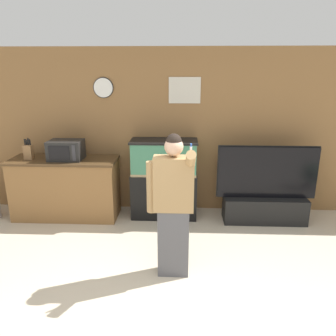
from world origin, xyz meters
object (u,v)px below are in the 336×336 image
counter_island (66,188)px  knife_block (28,151)px  person_standing (173,205)px  aquarium_on_stand (164,179)px  microwave (66,150)px  tv_on_stand (265,200)px

counter_island → knife_block: 0.79m
person_standing → aquarium_on_stand: bearing=96.6°
aquarium_on_stand → knife_block: bearing=-176.7°
microwave → knife_block: knife_block is taller
microwave → person_standing: 2.22m
tv_on_stand → knife_block: bearing=179.6°
counter_island → aquarium_on_stand: bearing=3.6°
aquarium_on_stand → person_standing: person_standing is taller
tv_on_stand → person_standing: (-1.38, -1.42, 0.51)m
person_standing → microwave: bearing=138.9°
microwave → person_standing: bearing=-41.1°
counter_island → tv_on_stand: size_ratio=1.10×
knife_block → person_standing: person_standing is taller
microwave → aquarium_on_stand: size_ratio=0.40×
counter_island → aquarium_on_stand: aquarium_on_stand is taller
knife_block → aquarium_on_stand: bearing=3.3°
counter_island → microwave: bearing=-11.7°
aquarium_on_stand → counter_island: bearing=-176.4°
knife_block → person_standing: (2.24, -1.44, -0.21)m
person_standing → counter_island: bearing=139.7°
counter_island → knife_block: size_ratio=5.01×
aquarium_on_stand → tv_on_stand: bearing=-5.3°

